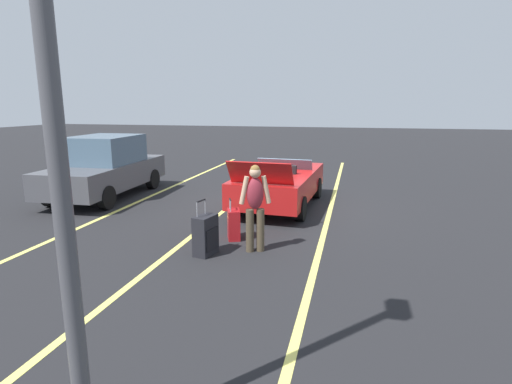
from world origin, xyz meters
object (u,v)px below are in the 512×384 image
(parked_sedan_near, at_px, (106,167))
(traveler_person, at_px, (255,203))
(convertible_car, at_px, (282,183))
(suitcase_medium_bright, at_px, (234,224))
(suitcase_large_black, at_px, (206,235))
(parking_lamp_post, at_px, (42,13))

(parked_sedan_near, bearing_deg, traveler_person, 54.84)
(convertible_car, xyz_separation_m, parked_sedan_near, (-0.29, 5.29, 0.30))
(suitcase_medium_bright, xyz_separation_m, parked_sedan_near, (2.91, 4.86, 0.58))
(suitcase_large_black, relative_size, suitcase_medium_bright, 1.21)
(suitcase_medium_bright, distance_m, traveler_person, 1.04)
(convertible_car, bearing_deg, parking_lamp_post, -177.08)
(suitcase_medium_bright, bearing_deg, suitcase_large_black, -125.43)
(traveler_person, bearing_deg, suitcase_large_black, 91.53)
(suitcase_medium_bright, relative_size, traveler_person, 0.51)
(suitcase_large_black, bearing_deg, parked_sedan_near, 152.67)
(suitcase_medium_bright, xyz_separation_m, parking_lamp_post, (-5.33, -0.39, 2.98))
(traveler_person, xyz_separation_m, parked_sedan_near, (3.49, 5.46, -0.04))
(parking_lamp_post, bearing_deg, parked_sedan_near, 32.52)
(suitcase_medium_bright, relative_size, parking_lamp_post, 0.15)
(suitcase_medium_bright, distance_m, parked_sedan_near, 5.70)
(parked_sedan_near, height_order, parking_lamp_post, parking_lamp_post)
(convertible_car, xyz_separation_m, traveler_person, (-3.78, -0.18, 0.34))
(traveler_person, distance_m, parked_sedan_near, 6.48)
(convertible_car, relative_size, parking_lamp_post, 0.75)
(convertible_car, height_order, parked_sedan_near, parked_sedan_near)
(traveler_person, bearing_deg, convertible_car, -20.20)
(parked_sedan_near, xyz_separation_m, parking_lamp_post, (-8.24, -5.25, 2.40))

